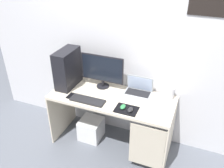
# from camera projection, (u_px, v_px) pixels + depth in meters

# --- Properties ---
(ground_plane) EXTENTS (8.00, 8.00, 0.00)m
(ground_plane) POSITION_uv_depth(u_px,v_px,m) (112.00, 142.00, 3.30)
(ground_plane) COLOR slate
(wall_back) EXTENTS (4.00, 0.05, 2.60)m
(wall_back) POSITION_uv_depth(u_px,v_px,m) (123.00, 45.00, 2.92)
(wall_back) COLOR silver
(wall_back) RESTS_ON ground_plane
(desk) EXTENTS (1.52, 0.63, 0.76)m
(desk) POSITION_uv_depth(u_px,v_px,m) (113.00, 107.00, 2.97)
(desk) COLOR beige
(desk) RESTS_ON ground_plane
(pc_tower) EXTENTS (0.19, 0.41, 0.49)m
(pc_tower) POSITION_uv_depth(u_px,v_px,m) (68.00, 68.00, 3.03)
(pc_tower) COLOR black
(pc_tower) RESTS_ON desk
(monitor) EXTENTS (0.56, 0.17, 0.44)m
(monitor) POSITION_uv_depth(u_px,v_px,m) (102.00, 70.00, 3.00)
(monitor) COLOR black
(monitor) RESTS_ON desk
(laptop) EXTENTS (0.34, 0.23, 0.22)m
(laptop) POSITION_uv_depth(u_px,v_px,m) (138.00, 90.00, 2.96)
(laptop) COLOR #9EA3A8
(laptop) RESTS_ON desk
(speaker) EXTENTS (0.09, 0.09, 0.15)m
(speaker) POSITION_uv_depth(u_px,v_px,m) (170.00, 93.00, 2.85)
(speaker) COLOR silver
(speaker) RESTS_ON desk
(keyboard) EXTENTS (0.42, 0.14, 0.02)m
(keyboard) POSITION_uv_depth(u_px,v_px,m) (88.00, 100.00, 2.83)
(keyboard) COLOR #232326
(keyboard) RESTS_ON desk
(mousepad) EXTENTS (0.26, 0.20, 0.00)m
(mousepad) POSITION_uv_depth(u_px,v_px,m) (126.00, 109.00, 2.68)
(mousepad) COLOR black
(mousepad) RESTS_ON desk
(mouse_left) EXTENTS (0.06, 0.10, 0.03)m
(mouse_left) POSITION_uv_depth(u_px,v_px,m) (123.00, 107.00, 2.70)
(mouse_left) COLOR #338C4C
(mouse_left) RESTS_ON mousepad
(mouse_right) EXTENTS (0.06, 0.10, 0.03)m
(mouse_right) POSITION_uv_depth(u_px,v_px,m) (130.00, 110.00, 2.65)
(mouse_right) COLOR #232326
(mouse_right) RESTS_ON mousepad
(cell_phone) EXTENTS (0.07, 0.13, 0.01)m
(cell_phone) POSITION_uv_depth(u_px,v_px,m) (71.00, 96.00, 2.92)
(cell_phone) COLOR black
(cell_phone) RESTS_ON desk
(subwoofer) EXTENTS (0.29, 0.29, 0.29)m
(subwoofer) POSITION_uv_depth(u_px,v_px,m) (91.00, 129.00, 3.32)
(subwoofer) COLOR white
(subwoofer) RESTS_ON ground_plane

